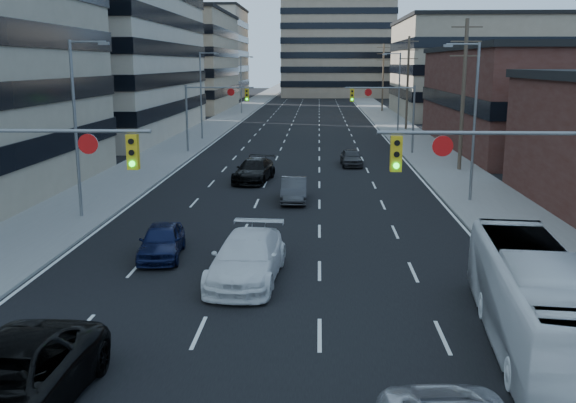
% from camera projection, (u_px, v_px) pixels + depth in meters
% --- Properties ---
extents(road_surface, '(18.00, 300.00, 0.02)m').
position_uv_depth(road_surface, '(311.00, 100.00, 140.09)').
color(road_surface, black).
rests_on(road_surface, ground).
extents(sidewalk_left, '(5.00, 300.00, 0.15)m').
position_uv_depth(sidewalk_left, '(259.00, 100.00, 140.61)').
color(sidewalk_left, slate).
rests_on(sidewalk_left, ground).
extents(sidewalk_right, '(5.00, 300.00, 0.15)m').
position_uv_depth(sidewalk_right, '(364.00, 100.00, 139.54)').
color(sidewalk_right, slate).
rests_on(sidewalk_right, ground).
extents(office_left_mid, '(26.00, 34.00, 28.00)m').
position_uv_depth(office_left_mid, '(57.00, 6.00, 70.05)').
color(office_left_mid, '#ADA089').
rests_on(office_left_mid, ground).
extents(office_left_far, '(20.00, 30.00, 16.00)m').
position_uv_depth(office_left_far, '(170.00, 63.00, 110.23)').
color(office_left_far, gray).
rests_on(office_left_far, ground).
extents(storefront_right_mid, '(20.00, 30.00, 9.00)m').
position_uv_depth(storefront_right_mid, '(557.00, 100.00, 59.92)').
color(storefront_right_mid, '#472119').
rests_on(storefront_right_mid, ground).
extents(office_right_far, '(22.00, 28.00, 14.00)m').
position_uv_depth(office_right_far, '(474.00, 69.00, 96.45)').
color(office_right_far, gray).
rests_on(office_right_far, ground).
extents(bg_block_left, '(24.00, 24.00, 20.00)m').
position_uv_depth(bg_block_left, '(192.00, 54.00, 149.05)').
color(bg_block_left, '#ADA089').
rests_on(bg_block_left, ground).
extents(bg_block_right, '(22.00, 22.00, 12.00)m').
position_uv_depth(bg_block_right, '(460.00, 72.00, 137.34)').
color(bg_block_right, gray).
rests_on(bg_block_right, ground).
extents(signal_near_left, '(6.59, 0.33, 6.00)m').
position_uv_depth(signal_near_left, '(30.00, 177.00, 20.40)').
color(signal_near_left, slate).
rests_on(signal_near_left, ground).
extents(signal_near_right, '(6.59, 0.33, 6.00)m').
position_uv_depth(signal_near_right, '(505.00, 181.00, 19.71)').
color(signal_near_right, slate).
rests_on(signal_near_right, ground).
extents(signal_far_left, '(6.09, 0.33, 6.00)m').
position_uv_depth(signal_far_left, '(212.00, 105.00, 56.54)').
color(signal_far_left, slate).
rests_on(signal_far_left, ground).
extents(signal_far_right, '(6.09, 0.33, 6.00)m').
position_uv_depth(signal_far_right, '(387.00, 105.00, 55.83)').
color(signal_far_right, slate).
rests_on(signal_far_right, ground).
extents(utility_pole_block, '(2.20, 0.28, 11.00)m').
position_uv_depth(utility_pole_block, '(463.00, 93.00, 46.53)').
color(utility_pole_block, '#4C3D2D').
rests_on(utility_pole_block, ground).
extents(utility_pole_midblock, '(2.20, 0.28, 11.00)m').
position_uv_depth(utility_pole_midblock, '(408.00, 81.00, 75.82)').
color(utility_pole_midblock, '#4C3D2D').
rests_on(utility_pole_midblock, ground).
extents(utility_pole_distant, '(2.20, 0.28, 11.00)m').
position_uv_depth(utility_pole_distant, '(383.00, 76.00, 105.11)').
color(utility_pole_distant, '#4C3D2D').
rests_on(utility_pole_distant, ground).
extents(streetlight_left_near, '(2.03, 0.22, 9.00)m').
position_uv_depth(streetlight_left_near, '(78.00, 121.00, 32.10)').
color(streetlight_left_near, slate).
rests_on(streetlight_left_near, ground).
extents(streetlight_left_mid, '(2.03, 0.22, 9.00)m').
position_uv_depth(streetlight_left_mid, '(202.00, 91.00, 66.28)').
color(streetlight_left_mid, slate).
rests_on(streetlight_left_mid, ground).
extents(streetlight_left_far, '(2.03, 0.22, 9.00)m').
position_uv_depth(streetlight_left_far, '(242.00, 82.00, 100.45)').
color(streetlight_left_far, slate).
rests_on(streetlight_left_far, ground).
extents(streetlight_right_near, '(2.03, 0.22, 9.00)m').
position_uv_depth(streetlight_right_near, '(472.00, 115.00, 36.03)').
color(streetlight_right_near, slate).
rests_on(streetlight_right_near, ground).
extents(streetlight_right_far, '(2.03, 0.22, 9.00)m').
position_uv_depth(streetlight_right_far, '(398.00, 90.00, 70.20)').
color(streetlight_right_far, slate).
rests_on(streetlight_right_far, ground).
extents(black_pickup, '(3.08, 6.27, 1.71)m').
position_uv_depth(black_pickup, '(7.00, 384.00, 14.32)').
color(black_pickup, black).
rests_on(black_pickup, ground).
extents(white_van, '(2.80, 6.05, 1.71)m').
position_uv_depth(white_van, '(247.00, 258.00, 23.61)').
color(white_van, silver).
rests_on(white_van, ground).
extents(transit_bus, '(3.32, 10.19, 2.79)m').
position_uv_depth(transit_bus, '(535.00, 301.00, 17.86)').
color(transit_bus, white).
rests_on(transit_bus, ground).
extents(sedan_blue, '(2.04, 4.25, 1.40)m').
position_uv_depth(sedan_blue, '(162.00, 241.00, 26.43)').
color(sedan_blue, '#0D1435').
rests_on(sedan_blue, ground).
extents(sedan_grey_center, '(1.56, 4.21, 1.38)m').
position_uv_depth(sedan_grey_center, '(294.00, 190.00, 37.16)').
color(sedan_grey_center, '#313134').
rests_on(sedan_grey_center, ground).
extents(sedan_black_far, '(2.85, 5.55, 1.54)m').
position_uv_depth(sedan_black_far, '(254.00, 170.00, 43.42)').
color(sedan_black_far, black).
rests_on(sedan_black_far, ground).
extents(sedan_grey_right, '(1.74, 4.02, 1.35)m').
position_uv_depth(sedan_grey_right, '(351.00, 157.00, 50.09)').
color(sedan_grey_right, '#2F2F31').
rests_on(sedan_grey_right, ground).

